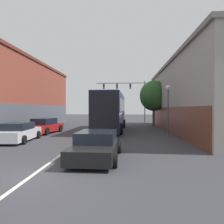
% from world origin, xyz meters
% --- Properties ---
extents(ground_plane, '(160.00, 160.00, 0.00)m').
position_xyz_m(ground_plane, '(0.00, 0.00, 0.00)').
color(ground_plane, '#38383D').
extents(lane_center_line, '(0.14, 44.89, 0.01)m').
position_xyz_m(lane_center_line, '(0.00, 16.44, 0.00)').
color(lane_center_line, silver).
rests_on(lane_center_line, ground_plane).
extents(building_left_brick, '(6.50, 22.82, 7.70)m').
position_xyz_m(building_left_brick, '(-9.59, 16.68, 3.96)').
color(building_left_brick, brown).
rests_on(building_left_brick, ground_plane).
extents(building_right_storefront, '(9.95, 23.92, 6.95)m').
position_xyz_m(building_right_storefront, '(12.24, 15.56, 3.60)').
color(building_right_storefront, '#9E998E').
rests_on(building_right_storefront, ground_plane).
extents(bus, '(3.06, 11.16, 3.78)m').
position_xyz_m(bus, '(1.68, 15.44, 2.11)').
color(bus, navy).
rests_on(bus, ground_plane).
extents(hatchback_foreground, '(2.22, 4.50, 1.24)m').
position_xyz_m(hatchback_foreground, '(1.85, 2.71, 0.59)').
color(hatchback_foreground, black).
rests_on(hatchback_foreground, ground_plane).
extents(parked_car_left_near, '(2.31, 4.68, 1.32)m').
position_xyz_m(parked_car_left_near, '(-4.31, 7.65, 0.63)').
color(parked_car_left_near, silver).
rests_on(parked_car_left_near, ground_plane).
extents(parked_car_left_mid, '(2.27, 4.83, 1.41)m').
position_xyz_m(parked_car_left_mid, '(-4.23, 12.66, 0.67)').
color(parked_car_left_mid, red).
rests_on(parked_car_left_mid, ground_plane).
extents(traffic_signal_gantry, '(8.06, 0.36, 6.81)m').
position_xyz_m(traffic_signal_gantry, '(3.81, 28.87, 5.06)').
color(traffic_signal_gantry, '#514C47').
rests_on(traffic_signal_gantry, ground_plane).
extents(street_lamp, '(0.37, 0.37, 4.21)m').
position_xyz_m(street_lamp, '(6.65, 10.74, 2.75)').
color(street_lamp, '#47474C').
rests_on(street_lamp, ground_plane).
extents(street_tree_near, '(3.45, 3.10, 5.79)m').
position_xyz_m(street_tree_near, '(6.72, 20.20, 3.88)').
color(street_tree_near, brown).
rests_on(street_tree_near, ground_plane).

